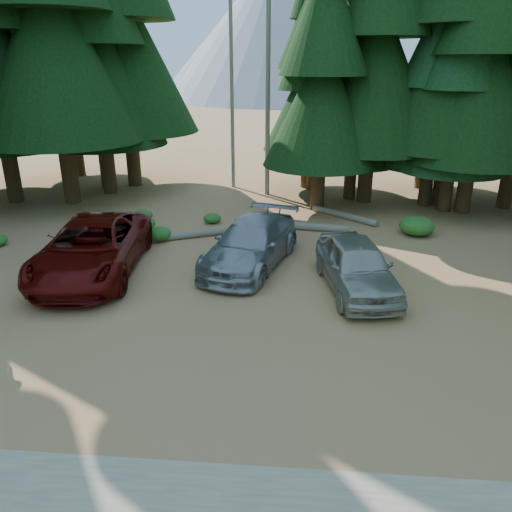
% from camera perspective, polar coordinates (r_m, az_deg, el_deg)
% --- Properties ---
extents(ground, '(160.00, 160.00, 0.00)m').
position_cam_1_polar(ground, '(13.58, -6.09, -8.18)').
color(ground, '#A88447').
rests_on(ground, ground).
extents(forest_belt_north, '(36.00, 7.00, 22.00)m').
position_cam_1_polar(forest_belt_north, '(27.51, -0.35, 7.39)').
color(forest_belt_north, black).
rests_on(forest_belt_north, ground).
extents(snag_front, '(0.24, 0.24, 12.00)m').
position_cam_1_polar(snag_front, '(26.13, 1.37, 19.95)').
color(snag_front, slate).
rests_on(snag_front, ground).
extents(snag_back, '(0.20, 0.20, 10.00)m').
position_cam_1_polar(snag_back, '(27.86, -2.77, 17.96)').
color(snag_back, slate).
rests_on(snag_back, ground).
extents(mountain_peak, '(48.00, 50.00, 28.00)m').
position_cam_1_polar(mountain_peak, '(100.11, 2.14, 24.90)').
color(mountain_peak, '#96979E').
rests_on(mountain_peak, ground).
extents(red_pickup, '(3.54, 6.66, 1.78)m').
position_cam_1_polar(red_pickup, '(17.44, -18.21, 0.93)').
color(red_pickup, '#5C0A07').
rests_on(red_pickup, ground).
extents(silver_minivan_center, '(3.59, 5.80, 1.57)m').
position_cam_1_polar(silver_minivan_center, '(17.22, -0.59, 1.40)').
color(silver_minivan_center, '#9A9CA2').
rests_on(silver_minivan_center, ground).
extents(silver_minivan_right, '(2.67, 4.94, 1.60)m').
position_cam_1_polar(silver_minivan_right, '(15.67, 11.42, -1.07)').
color(silver_minivan_right, '#AEA99A').
rests_on(silver_minivan_right, ground).
extents(log_left, '(3.76, 1.92, 0.29)m').
position_cam_1_polar(log_left, '(20.36, -6.46, 2.57)').
color(log_left, slate).
rests_on(log_left, ground).
extents(log_mid, '(2.84, 2.54, 0.29)m').
position_cam_1_polar(log_mid, '(22.99, 10.05, 4.59)').
color(log_mid, slate).
rests_on(log_mid, ground).
extents(log_right, '(4.88, 1.02, 0.31)m').
position_cam_1_polar(log_right, '(21.25, 3.97, 3.51)').
color(log_right, slate).
rests_on(log_right, ground).
extents(shrub_far_left, '(0.91, 0.91, 0.50)m').
position_cam_1_polar(shrub_far_left, '(21.65, -12.62, 3.64)').
color(shrub_far_left, '#2A5D1B').
rests_on(shrub_far_left, ground).
extents(shrub_left, '(0.88, 0.88, 0.48)m').
position_cam_1_polar(shrub_left, '(22.88, -12.82, 4.55)').
color(shrub_left, '#2A5D1B').
rests_on(shrub_left, ground).
extents(shrub_center_left, '(0.98, 0.98, 0.54)m').
position_cam_1_polar(shrub_center_left, '(20.18, -11.02, 2.51)').
color(shrub_center_left, '#2A5D1B').
rests_on(shrub_center_left, ground).
extents(shrub_center_right, '(0.77, 0.77, 0.42)m').
position_cam_1_polar(shrub_center_right, '(22.09, -5.02, 4.32)').
color(shrub_center_right, '#2A5D1B').
rests_on(shrub_center_right, ground).
extents(shrub_right, '(0.99, 0.99, 0.55)m').
position_cam_1_polar(shrub_right, '(21.74, -0.06, 4.30)').
color(shrub_right, '#2A5D1B').
rests_on(shrub_right, ground).
extents(shrub_far_right, '(1.39, 1.39, 0.76)m').
position_cam_1_polar(shrub_far_right, '(21.46, 17.91, 3.31)').
color(shrub_far_right, '#2A5D1B').
rests_on(shrub_far_right, ground).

